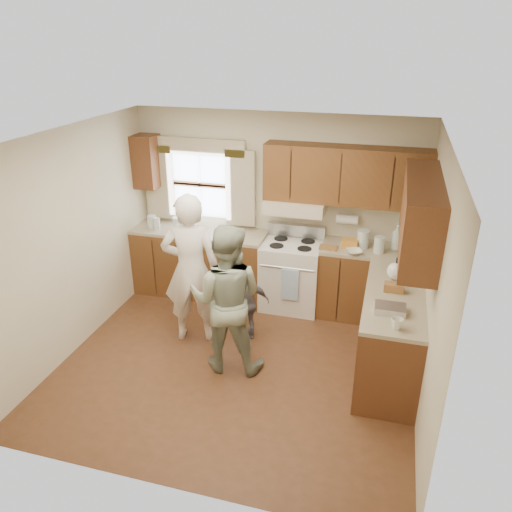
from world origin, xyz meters
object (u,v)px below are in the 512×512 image
(stove, at_px, (292,274))
(child, at_px, (246,304))
(woman_left, at_px, (191,270))
(woman_right, at_px, (227,299))

(stove, bearing_deg, child, -110.77)
(stove, xyz_separation_m, woman_left, (-0.96, -1.07, 0.44))
(stove, relative_size, woman_left, 0.59)
(stove, relative_size, child, 1.15)
(woman_left, xyz_separation_m, woman_right, (0.57, -0.41, -0.08))
(stove, height_order, child, stove)
(woman_left, relative_size, woman_right, 1.09)
(woman_right, bearing_deg, child, -100.16)
(woman_left, relative_size, child, 1.94)
(child, bearing_deg, stove, -138.54)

